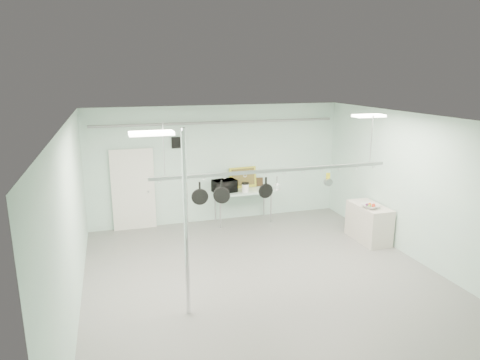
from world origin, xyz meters
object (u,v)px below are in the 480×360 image
object	(u,v)px
microwave	(225,186)
skillet_left	(200,193)
pot_rack	(275,169)
coffee_canister	(245,188)
side_cabinet	(369,223)
fruit_bowl	(371,206)
chrome_pole	(186,226)
prep_table	(243,193)
skillet_mid	(222,192)
skillet_right	(266,187)

from	to	relation	value
microwave	skillet_left	size ratio (longest dim) A/B	1.44
pot_rack	coffee_canister	distance (m)	3.38
side_cabinet	pot_rack	size ratio (longest dim) A/B	0.25
fruit_bowl	side_cabinet	bearing A→B (deg)	58.83
fruit_bowl	coffee_canister	bearing A→B (deg)	137.44
pot_rack	microwave	world-z (taller)	pot_rack
chrome_pole	prep_table	world-z (taller)	chrome_pole
side_cabinet	fruit_bowl	distance (m)	0.55
skillet_mid	side_cabinet	bearing A→B (deg)	38.46
prep_table	skillet_left	size ratio (longest dim) A/B	3.78
skillet_mid	skillet_right	bearing A→B (deg)	23.12
coffee_canister	skillet_left	xyz separation A→B (m)	(-1.89, -3.12, 0.86)
microwave	side_cabinet	bearing A→B (deg)	134.01
skillet_right	prep_table	bearing A→B (deg)	80.82
skillet_mid	fruit_bowl	bearing A→B (deg)	36.18
coffee_canister	skillet_right	size ratio (longest dim) A/B	0.55
chrome_pole	microwave	xyz separation A→B (m)	(1.77, 4.19, -0.53)
microwave	skillet_mid	xyz separation A→B (m)	(-0.93, -3.29, 0.78)
chrome_pole	skillet_right	bearing A→B (deg)	27.58
prep_table	coffee_canister	xyz separation A→B (m)	(0.01, -0.18, 0.18)
prep_table	chrome_pole	bearing A→B (deg)	-118.71
skillet_right	pot_rack	bearing A→B (deg)	0.74
microwave	skillet_mid	world-z (taller)	skillet_mid
side_cabinet	skillet_left	size ratio (longest dim) A/B	2.84
prep_table	skillet_left	distance (m)	3.94
side_cabinet	coffee_canister	xyz separation A→B (m)	(-2.54, 2.02, 0.57)
skillet_mid	pot_rack	bearing A→B (deg)	23.12
chrome_pole	side_cabinet	xyz separation A→B (m)	(4.85, 2.00, -1.15)
pot_rack	skillet_mid	world-z (taller)	pot_rack
microwave	skillet_left	distance (m)	3.64
coffee_canister	skillet_left	bearing A→B (deg)	-121.11
prep_table	skillet_mid	size ratio (longest dim) A/B	3.49
pot_rack	skillet_left	bearing A→B (deg)	180.00
skillet_right	microwave	bearing A→B (deg)	89.85
side_cabinet	coffee_canister	bearing A→B (deg)	141.44
pot_rack	fruit_bowl	bearing A→B (deg)	17.68
microwave	skillet_right	distance (m)	3.39
coffee_canister	skillet_right	xyz separation A→B (m)	(-0.59, -3.12, 0.87)
skillet_left	fruit_bowl	bearing A→B (deg)	19.45
side_cabinet	pot_rack	bearing A→B (deg)	-159.55
side_cabinet	skillet_right	distance (m)	3.61
coffee_canister	skillet_left	size ratio (longest dim) A/B	0.53
side_cabinet	skillet_right	bearing A→B (deg)	-160.62
prep_table	pot_rack	xyz separation A→B (m)	(-0.40, -3.30, 1.40)
fruit_bowl	skillet_right	xyz separation A→B (m)	(-3.01, -0.90, 0.93)
microwave	skillet_left	world-z (taller)	skillet_left
prep_table	skillet_right	size ratio (longest dim) A/B	3.94
chrome_pole	prep_table	size ratio (longest dim) A/B	2.00
side_cabinet	microwave	distance (m)	3.83
side_cabinet	skillet_left	bearing A→B (deg)	-166.04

